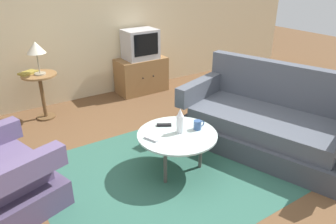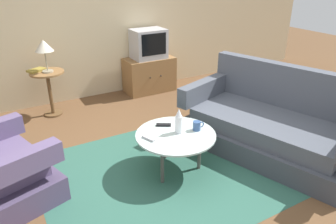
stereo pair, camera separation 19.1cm
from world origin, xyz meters
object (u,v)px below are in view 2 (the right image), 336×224
tv_stand (149,75)px  vase (179,121)px  side_table (49,84)px  tv_remote_silver (149,138)px  television (149,44)px  table_lamp (44,47)px  couch (271,126)px  coffee_table (176,137)px  book (36,70)px  tv_remote_dark (164,125)px  mug (197,126)px

tv_stand → vase: vase is taller
side_table → tv_remote_silver: (0.54, -2.00, -0.02)m
television → table_lamp: 1.64m
couch → table_lamp: bearing=24.0°
couch → television: (-0.35, 2.37, 0.51)m
coffee_table → television: television is taller
book → tv_remote_dark: bearing=-92.5°
television → tv_remote_silver: bearing=-116.8°
coffee_table → table_lamp: table_lamp is taller
table_lamp → tv_stand: bearing=6.7°
tv_stand → television: television is taller
tv_stand → mug: 2.32m
couch → book: couch is taller
tv_stand → table_lamp: bearing=-173.3°
tv_stand → table_lamp: (-1.62, -0.19, 0.69)m
television → book: television is taller
couch → television: bearing=-9.6°
coffee_table → table_lamp: (-0.81, 2.01, 0.59)m
coffee_table → table_lamp: size_ratio=1.85×
couch → tv_stand: (-0.35, 2.37, -0.01)m
tv_stand → book: bearing=-177.6°
table_lamp → mug: size_ratio=3.39×
couch → mug: 0.96m
couch → book: (-2.09, 2.29, 0.36)m
vase → coffee_table: bearing=-168.5°
side_table → tv_remote_silver: 2.07m
mug → tv_remote_dark: size_ratio=0.83×
vase → table_lamp: bearing=112.9°
coffee_table → tv_remote_silver: 0.29m
mug → book: book is taller
coffee_table → vase: vase is taller
tv_remote_silver → tv_stand: bearing=133.2°
television → book: size_ratio=1.94×
mug → tv_remote_dark: bearing=134.9°
tv_remote_dark → side_table: bearing=145.2°
tv_stand → vase: (-0.77, -2.19, 0.27)m
coffee_table → table_lamp: bearing=111.9°
couch → television: 2.45m
table_lamp → coffee_table: bearing=-68.1°
tv_stand → couch: bearing=-81.6°
tv_stand → tv_remote_dark: (-0.83, -1.98, 0.15)m
book → table_lamp: bearing=-71.1°
couch → tv_remote_silver: (-1.44, 0.21, 0.14)m
television → book: bearing=-177.6°
tv_remote_dark → book: bearing=147.0°
television → mug: size_ratio=4.11×
table_lamp → tv_remote_silver: bearing=-75.1°
coffee_table → vase: bearing=11.5°
table_lamp → vase: (0.84, -2.00, -0.43)m
couch → television: television is taller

